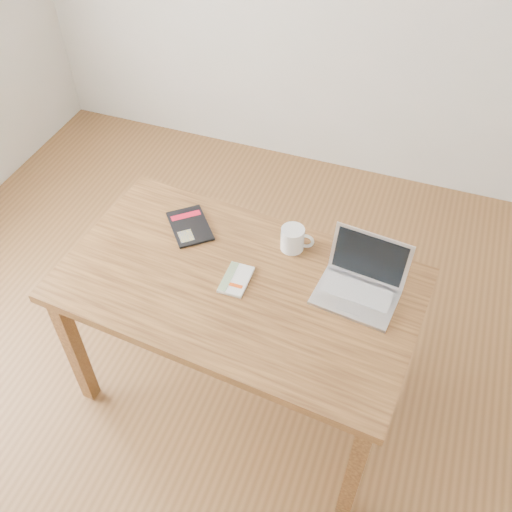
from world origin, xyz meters
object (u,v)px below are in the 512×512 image
(desk, at_px, (239,297))
(laptop, at_px, (361,282))
(coffee_mug, at_px, (293,238))
(white_guidebook, at_px, (236,280))
(black_guidebook, at_px, (190,226))

(desk, relative_size, laptop, 4.41)
(laptop, distance_m, coffee_mug, 0.33)
(desk, xyz_separation_m, white_guidebook, (-0.01, 0.00, 0.10))
(white_guidebook, height_order, coffee_mug, coffee_mug)
(black_guidebook, relative_size, coffee_mug, 1.96)
(white_guidebook, xyz_separation_m, coffee_mug, (0.15, 0.24, 0.05))
(laptop, xyz_separation_m, coffee_mug, (-0.30, 0.13, 0.01))
(laptop, bearing_deg, white_guidebook, -159.35)
(coffee_mug, bearing_deg, white_guidebook, -127.43)
(black_guidebook, bearing_deg, desk, -75.99)
(laptop, relative_size, coffee_mug, 2.38)
(laptop, bearing_deg, black_guidebook, 179.01)
(desk, distance_m, coffee_mug, 0.31)
(coffee_mug, bearing_deg, laptop, -28.78)
(desk, distance_m, black_guidebook, 0.38)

